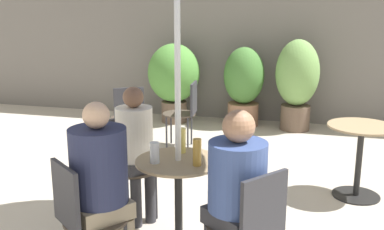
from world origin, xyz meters
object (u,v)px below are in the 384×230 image
bistro_chair_2 (251,223)px  bistro_chair_4 (128,113)px  seated_person_1 (102,178)px  potted_plant_1 (244,83)px  beer_glass_0 (197,152)px  potted_plant_0 (174,76)px  bistro_chair_1 (82,212)px  seated_person_0 (135,142)px  cafe_table_far (360,149)px  cafe_table_near (178,190)px  beer_glass_1 (182,140)px  potted_plant_2 (297,80)px  seated_person_2 (235,187)px  bistro_chair_3 (186,108)px  bistro_chair_0 (127,158)px  beer_glass_2 (155,153)px

bistro_chair_2 → bistro_chair_4: bearing=-105.6°
seated_person_1 → potted_plant_1: bearing=-56.2°
seated_person_1 → beer_glass_0: bearing=-104.7°
seated_person_1 → beer_glass_0: (0.54, 0.42, 0.09)m
bistro_chair_4 → potted_plant_0: bearing=-121.2°
bistro_chair_1 → potted_plant_1: potted_plant_1 is taller
bistro_chair_2 → seated_person_0: seated_person_0 is taller
cafe_table_far → bistro_chair_1: 2.77m
cafe_table_near → cafe_table_far: bearing=44.7°
beer_glass_0 → beer_glass_1: (-0.18, 0.25, -0.00)m
cafe_table_far → potted_plant_2: size_ratio=0.53×
seated_person_2 → beer_glass_1: size_ratio=6.25×
seated_person_1 → potted_plant_1: 4.36m
cafe_table_far → bistro_chair_3: 2.33m
cafe_table_near → beer_glass_1: (-0.02, 0.18, 0.33)m
seated_person_2 → potted_plant_2: 4.18m
bistro_chair_0 → bistro_chair_4: size_ratio=1.00×
bistro_chair_2 → beer_glass_2: bearing=-78.4°
bistro_chair_0 → potted_plant_0: bearing=47.8°
bistro_chair_0 → potted_plant_1: potted_plant_1 is taller
bistro_chair_3 → beer_glass_1: beer_glass_1 is taller
bistro_chair_2 → bistro_chair_4: same height
seated_person_1 → potted_plant_0: 4.34m
cafe_table_far → bistro_chair_2: (-0.81, -1.88, 0.04)m
cafe_table_far → beer_glass_1: 1.92m
cafe_table_far → potted_plant_1: potted_plant_1 is taller
cafe_table_near → seated_person_2: seated_person_2 is taller
bistro_chair_0 → beer_glass_0: bearing=-87.5°
beer_glass_1 → potted_plant_2: potted_plant_2 is taller
cafe_table_near → beer_glass_1: 0.38m
bistro_chair_0 → beer_glass_1: 0.72m
seated_person_1 → bistro_chair_4: bearing=-33.2°
beer_glass_0 → beer_glass_1: bearing=126.2°
beer_glass_0 → potted_plant_1: size_ratio=0.16×
seated_person_2 → potted_plant_1: bearing=-134.5°
bistro_chair_3 → beer_glass_2: bearing=5.4°
bistro_chair_1 → bistro_chair_3: 3.12m
cafe_table_near → bistro_chair_0: bistro_chair_0 is taller
seated_person_0 → potted_plant_1: size_ratio=0.97×
seated_person_1 → potted_plant_1: size_ratio=1.02×
bistro_chair_1 → potted_plant_1: size_ratio=0.71×
cafe_table_far → bistro_chair_1: bearing=-133.2°
cafe_table_far → bistro_chair_4: bearing=166.6°
seated_person_1 → potted_plant_2: (1.11, 4.28, 0.03)m
cafe_table_near → bistro_chair_4: bistro_chair_4 is taller
bistro_chair_2 → beer_glass_0: 0.67m
bistro_chair_1 → potted_plant_0: bearing=-42.9°
cafe_table_far → seated_person_1: seated_person_1 is taller
bistro_chair_1 → bistro_chair_0: bearing=-45.0°
beer_glass_1 → potted_plant_2: (0.75, 3.62, -0.06)m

